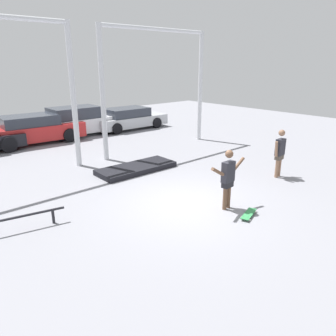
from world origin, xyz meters
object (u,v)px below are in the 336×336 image
Objects in this scene: manual_pad at (136,168)px; parked_car_red at (33,129)px; parked_car_silver at (128,119)px; skateboarder at (228,176)px; bystander at (280,151)px; skateboard at (249,214)px; parked_car_white at (77,122)px.

manual_pad is 6.88m from parked_car_red.
manual_pad is at bearing -121.71° from parked_car_silver.
bystander is at bearing 5.01° from skateboarder.
skateboarder reaches higher than parked_car_silver.
skateboard is 11.76m from parked_car_red.
parked_car_white is at bearing 79.83° from manual_pad.
manual_pad is at bearing -99.38° from parked_car_white.
skateboarder is at bearing -91.36° from manual_pad.
skateboarder is at bearing -80.85° from parked_car_red.
parked_car_red is 1.02× the size of parked_car_white.
parked_car_red is at bearing -179.84° from parked_car_silver.
skateboard is 4.94m from manual_pad.
parked_car_white is 1.01× the size of parked_car_silver.
parked_car_silver is (4.31, 6.64, 0.51)m from manual_pad.
bystander is (4.46, -10.54, 0.24)m from parked_car_red.
skateboard is at bearing 15.54° from bystander.
parked_car_silver is (4.35, 11.57, 0.54)m from skateboard.
parked_car_white is (1.30, 11.97, 0.67)m from skateboard.
skateboarder is 0.57× the size of manual_pad.
parked_car_red reaches higher than parked_car_silver.
skateboarder is 11.37m from parked_car_white.
manual_pad is 0.62× the size of parked_car_red.
parked_car_white is at bearing 173.83° from parked_car_silver.
parked_car_red is (-1.20, 6.75, 0.58)m from manual_pad.
manual_pad is at bearing -52.87° from bystander.
skateboarder is 2.11× the size of skateboard.
bystander is (2.00, -10.83, 0.19)m from parked_car_white.
parked_car_silver is (3.05, -0.40, -0.13)m from parked_car_white.
parked_car_red reaches higher than skateboard.
parked_car_silver is at bearing 56.99° from manual_pad.
parked_car_white reaches higher than parked_car_red.
manual_pad is 7.93m from parked_car_silver.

